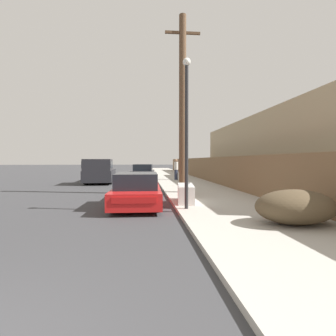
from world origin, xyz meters
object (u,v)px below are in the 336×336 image
object	(u,v)px
brush_pile	(295,207)
parked_sports_car_red	(137,190)
car_parked_mid	(143,173)
utility_pole	(183,103)
pedestrian	(176,169)
street_lamp	(187,122)
pickup_truck	(100,171)
discarded_fridge	(186,193)

from	to	relation	value
brush_pile	parked_sports_car_red	bearing A→B (deg)	136.43
car_parked_mid	utility_pole	size ratio (longest dim) A/B	0.50
parked_sports_car_red	pedestrian	bearing A→B (deg)	76.85
street_lamp	car_parked_mid	bearing A→B (deg)	95.65
street_lamp	utility_pole	bearing A→B (deg)	83.12
parked_sports_car_red	car_parked_mid	size ratio (longest dim) A/B	1.06
street_lamp	pedestrian	world-z (taller)	street_lamp
parked_sports_car_red	brush_pile	xyz separation A→B (m)	(4.11, -3.91, -0.02)
utility_pole	brush_pile	bearing A→B (deg)	-75.18
parked_sports_car_red	pedestrian	xyz separation A→B (m)	(2.99, 11.70, 0.45)
pickup_truck	brush_pile	distance (m)	16.05
discarded_fridge	pedestrian	bearing A→B (deg)	91.65
pedestrian	brush_pile	bearing A→B (deg)	-85.89
street_lamp	pedestrian	distance (m)	13.44
discarded_fridge	brush_pile	distance (m)	4.41
parked_sports_car_red	brush_pile	size ratio (longest dim) A/B	2.30
discarded_fridge	pickup_truck	xyz separation A→B (m)	(-5.02, 10.51, 0.45)
brush_pile	car_parked_mid	bearing A→B (deg)	102.76
discarded_fridge	car_parked_mid	distance (m)	13.44
pickup_truck	discarded_fridge	bearing A→B (deg)	112.57
utility_pole	pedestrian	xyz separation A→B (m)	(0.74, 8.58, -3.67)
parked_sports_car_red	utility_pole	size ratio (longest dim) A/B	0.53
street_lamp	pedestrian	size ratio (longest dim) A/B	2.84
discarded_fridge	pedestrian	world-z (taller)	pedestrian
parked_sports_car_red	brush_pile	world-z (taller)	parked_sports_car_red
pedestrian	utility_pole	bearing A→B (deg)	-94.93
car_parked_mid	utility_pole	distance (m)	11.08
car_parked_mid	discarded_fridge	bearing A→B (deg)	-78.87
pickup_truck	brush_pile	size ratio (longest dim) A/B	2.84
parked_sports_car_red	pedestrian	size ratio (longest dim) A/B	2.68
car_parked_mid	pedestrian	bearing A→B (deg)	-24.94
car_parked_mid	parked_sports_car_red	bearing A→B (deg)	-86.98
car_parked_mid	pickup_truck	world-z (taller)	pickup_truck
discarded_fridge	utility_pole	bearing A→B (deg)	90.67
car_parked_mid	pedestrian	xyz separation A→B (m)	(2.76, -1.53, 0.37)
discarded_fridge	car_parked_mid	size ratio (longest dim) A/B	0.41
pickup_truck	pedestrian	distance (m)	6.26
car_parked_mid	street_lamp	xyz separation A→B (m)	(1.46, -14.76, 2.36)
discarded_fridge	brush_pile	world-z (taller)	brush_pile
car_parked_mid	brush_pile	size ratio (longest dim) A/B	2.17
discarded_fridge	street_lamp	size ratio (longest dim) A/B	0.37
car_parked_mid	pickup_truck	bearing A→B (deg)	-135.89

